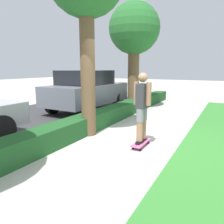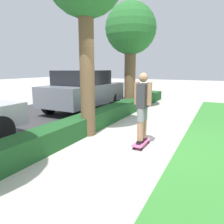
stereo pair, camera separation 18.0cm
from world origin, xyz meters
name	(u,v)px [view 1 (the left image)]	position (x,y,z in m)	size (l,w,h in m)	color
ground_plane	(135,143)	(0.00, 0.00, 0.00)	(60.00, 60.00, 0.00)	#BCB7AD
street_asphalt	(18,123)	(0.00, 4.20, 0.00)	(15.65, 5.00, 0.01)	#38383A
hedge_row	(81,125)	(0.00, 1.60, 0.24)	(15.65, 0.60, 0.48)	#1E5123
skateboard	(141,143)	(-0.14, -0.22, 0.08)	(0.75, 0.24, 0.10)	#DB5B93
skater_person	(142,106)	(-0.14, -0.22, 0.95)	(0.48, 0.41, 1.60)	black
tree_far	(134,31)	(4.22, 1.85, 3.31)	(2.15, 2.15, 4.51)	brown
parked_car_middle	(87,90)	(2.84, 3.37, 0.88)	(3.90, 2.00, 1.70)	slate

